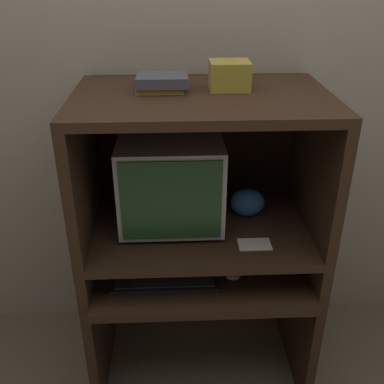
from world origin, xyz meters
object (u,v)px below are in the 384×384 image
Objects in this scene: mouse at (233,276)px; snack_bag at (247,202)px; crt_monitor at (171,177)px; book_stack at (161,83)px; keyboard at (165,281)px; storage_box at (229,75)px.

mouse is 0.33m from snack_bag.
crt_monitor is 7.23× the size of mouse.
snack_bag is 0.78× the size of book_stack.
mouse is (0.25, -0.21, -0.36)m from crt_monitor.
book_stack is (-0.03, -0.01, 0.40)m from crt_monitor.
keyboard is (-0.03, -0.23, -0.36)m from crt_monitor.
keyboard is at bearing -92.08° from book_stack.
book_stack is at bearing -153.20° from crt_monitor.
snack_bag is at bearing 69.82° from mouse.
keyboard is 2.90× the size of storage_box.
keyboard is 0.49m from snack_bag.
mouse is at bearing -35.33° from book_stack.
book_stack is at bearing 144.67° from mouse.
keyboard is at bearing -138.72° from storage_box.
book_stack is 0.26m from storage_box.
crt_monitor is 0.36m from snack_bag.
snack_bag is at bearing 4.37° from book_stack.
book_stack is (0.01, 0.21, 0.76)m from keyboard.
book_stack is (-0.28, 0.20, 0.76)m from mouse.
crt_monitor is at bearing 26.80° from book_stack.
storage_box is (-0.10, -0.01, 0.56)m from snack_bag.
crt_monitor is 1.01× the size of keyboard.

